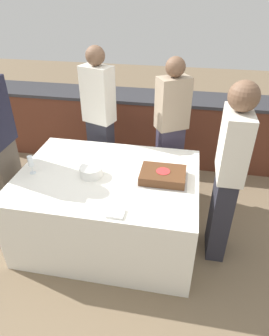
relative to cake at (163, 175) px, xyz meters
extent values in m
plane|color=#7A664C|center=(-0.50, -0.02, -0.78)|extent=(14.00, 14.00, 0.00)
cube|color=#5B2D1E|center=(-0.50, 1.65, -0.34)|extent=(4.40, 0.55, 0.88)
cube|color=#2D2D33|center=(-0.50, 1.65, 0.12)|extent=(4.40, 0.58, 0.04)
cube|color=white|center=(-0.50, -0.02, -0.41)|extent=(1.63, 1.19, 0.74)
cube|color=#B7B2AD|center=(0.00, 0.00, -0.04)|extent=(0.43, 0.33, 0.00)
cube|color=#56331C|center=(0.00, 0.00, 0.00)|extent=(0.39, 0.29, 0.08)
cylinder|color=red|center=(0.00, 0.00, 0.04)|extent=(0.12, 0.12, 0.00)
cylinder|color=white|center=(-0.64, -0.06, 0.00)|extent=(0.20, 0.20, 0.09)
cylinder|color=white|center=(-1.17, -0.12, -0.04)|extent=(0.06, 0.06, 0.00)
cylinder|color=white|center=(-1.17, -0.12, 0.00)|extent=(0.01, 0.01, 0.07)
cylinder|color=white|center=(-1.17, -0.12, 0.09)|extent=(0.05, 0.05, 0.10)
cylinder|color=white|center=(0.04, 0.29, -0.04)|extent=(0.20, 0.20, 0.00)
cube|color=white|center=(-0.30, -0.53, -0.03)|extent=(0.13, 0.12, 0.02)
cube|color=#383347|center=(0.00, 0.80, -0.34)|extent=(0.32, 0.28, 0.87)
cube|color=tan|center=(0.00, 0.80, 0.36)|extent=(0.38, 0.34, 0.54)
sphere|color=brown|center=(0.00, 0.80, 0.73)|extent=(0.20, 0.20, 0.20)
cube|color=#4C4238|center=(-1.53, -0.02, -0.31)|extent=(0.16, 0.33, 0.93)
cube|color=#282833|center=(0.54, -0.02, -0.35)|extent=(0.16, 0.33, 0.87)
cube|color=silver|center=(0.54, -0.02, 0.36)|extent=(0.20, 0.39, 0.55)
sphere|color=brown|center=(0.54, -0.02, 0.75)|extent=(0.23, 0.23, 0.23)
cube|color=#282833|center=(-0.80, 0.80, -0.34)|extent=(0.32, 0.25, 0.89)
cube|color=silver|center=(-0.80, 0.80, 0.41)|extent=(0.38, 0.30, 0.60)
sphere|color=brown|center=(-0.80, 0.80, 0.80)|extent=(0.20, 0.20, 0.20)
camera|label=1|loc=(0.15, -2.18, 1.46)|focal=32.00mm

